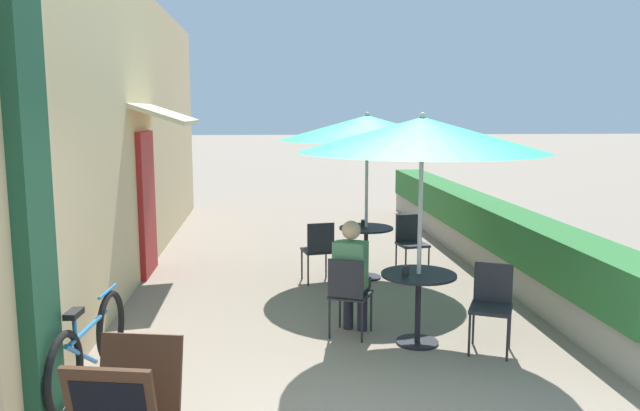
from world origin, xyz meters
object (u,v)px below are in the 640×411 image
at_px(cafe_chair_near_left, 492,300).
at_px(cafe_chair_mid_left, 410,239).
at_px(patio_umbrella_near, 422,135).
at_px(patio_table_near, 418,293).
at_px(coffee_cup_near, 406,270).
at_px(patio_table_mid, 366,241).
at_px(cafe_chair_near_right, 349,290).
at_px(cafe_chair_mid_right, 319,247).
at_px(patio_umbrella_mid, 367,128).
at_px(coffee_cup_mid, 363,223).
at_px(seated_patron_near_right, 352,272).
at_px(bicycle_leaning, 90,347).

bearing_deg(cafe_chair_near_left, cafe_chair_mid_left, -63.01).
bearing_deg(cafe_chair_mid_left, patio_umbrella_near, 67.91).
distance_m(patio_table_near, cafe_chair_mid_left, 2.86).
distance_m(cafe_chair_near_left, coffee_cup_near, 0.90).
bearing_deg(coffee_cup_near, cafe_chair_mid_left, 75.68).
xyz_separation_m(patio_table_near, patio_table_mid, (-0.12, 2.59, 0.00)).
xyz_separation_m(cafe_chair_near_right, cafe_chair_mid_right, (-0.13, 2.15, 0.00)).
height_order(cafe_chair_near_right, cafe_chair_mid_left, same).
xyz_separation_m(coffee_cup_near, cafe_chair_mid_left, (0.72, 2.82, -0.27)).
relative_size(coffee_cup_near, patio_umbrella_mid, 0.04).
relative_size(coffee_cup_near, coffee_cup_mid, 1.00).
bearing_deg(cafe_chair_mid_right, patio_table_mid, 6.02).
relative_size(cafe_chair_near_right, coffee_cup_mid, 9.67).
bearing_deg(cafe_chair_mid_right, patio_table_near, -81.41).
relative_size(cafe_chair_mid_left, coffee_cup_mid, 9.67).
distance_m(seated_patron_near_right, patio_table_mid, 2.32).
relative_size(cafe_chair_near_left, patio_umbrella_mid, 0.35).
xyz_separation_m(patio_umbrella_near, cafe_chair_near_left, (0.69, -0.24, -1.64)).
xyz_separation_m(coffee_cup_mid, bicycle_leaning, (-2.95, -3.44, -0.43)).
bearing_deg(cafe_chair_near_right, patio_umbrella_near, 6.02).
height_order(cafe_chair_near_right, patio_table_mid, cafe_chair_near_right).
height_order(cafe_chair_near_left, patio_table_mid, cafe_chair_near_left).
height_order(cafe_chair_near_right, bicycle_leaning, cafe_chair_near_right).
bearing_deg(cafe_chair_mid_left, coffee_cup_near, 65.24).
relative_size(cafe_chair_near_right, cafe_chair_mid_left, 1.00).
bearing_deg(patio_umbrella_near, coffee_cup_mid, 93.13).
xyz_separation_m(patio_umbrella_mid, bicycle_leaning, (-2.97, -3.33, -1.80)).
relative_size(coffee_cup_near, bicycle_leaning, 0.05).
relative_size(patio_table_near, patio_umbrella_mid, 0.31).
relative_size(cafe_chair_near_left, seated_patron_near_right, 0.70).
height_order(patio_table_near, bicycle_leaning, bicycle_leaning).
height_order(seated_patron_near_right, patio_table_mid, seated_patron_near_right).
xyz_separation_m(patio_umbrella_near, cafe_chair_mid_right, (-0.82, 2.38, -1.64)).
relative_size(patio_umbrella_mid, cafe_chair_mid_left, 2.85).
xyz_separation_m(coffee_cup_near, coffee_cup_mid, (-0.00, 2.72, 0.00)).
bearing_deg(patio_umbrella_near, cafe_chair_mid_right, 109.03).
distance_m(patio_table_mid, coffee_cup_mid, 0.27).
bearing_deg(bicycle_leaning, coffee_cup_near, 18.67).
distance_m(patio_table_mid, patio_umbrella_mid, 1.62).
distance_m(coffee_cup_near, patio_umbrella_mid, 2.95).
relative_size(patio_umbrella_near, cafe_chair_mid_left, 2.85).
distance_m(cafe_chair_near_right, cafe_chair_mid_left, 2.86).
bearing_deg(patio_umbrella_mid, patio_table_near, -87.29).
relative_size(coffee_cup_near, cafe_chair_mid_left, 0.10).
bearing_deg(cafe_chair_near_right, patio_table_near, 6.02).
distance_m(coffee_cup_mid, bicycle_leaning, 4.55).
distance_m(cafe_chair_near_left, cafe_chair_mid_right, 3.02).
bearing_deg(bicycle_leaning, patio_umbrella_near, 18.50).
distance_m(patio_umbrella_mid, bicycle_leaning, 4.82).
relative_size(cafe_chair_near_left, cafe_chair_near_right, 1.00).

